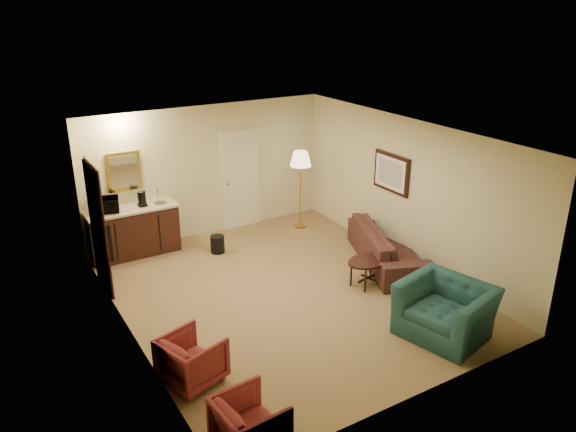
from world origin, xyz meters
name	(u,v)px	position (x,y,z in m)	size (l,w,h in m)	color
ground	(285,292)	(0.00, 0.00, 0.00)	(6.00, 6.00, 0.00)	olive
room_walls	(256,181)	(-0.10, 0.77, 1.72)	(5.02, 6.01, 2.61)	beige
wetbar_cabinet	(134,231)	(-1.65, 2.72, 0.46)	(1.64, 0.58, 0.92)	#341510
sofa	(389,240)	(2.15, 0.00, 0.45)	(2.29, 0.67, 0.90)	black
teal_armchair	(446,302)	(1.31, -2.20, 0.52)	(1.19, 0.77, 1.04)	#1D484A
rose_chair_near	(192,357)	(-2.15, -1.35, 0.35)	(0.68, 0.63, 0.70)	maroon
rose_chair_far	(250,422)	(-2.05, -2.72, 0.34)	(0.67, 0.63, 0.69)	maroon
coffee_table	(368,272)	(1.34, -0.46, 0.22)	(0.78, 0.53, 0.45)	black
floor_lamp	(300,190)	(1.70, 2.26, 0.82)	(0.43, 0.43, 1.64)	gold
waste_bin	(218,244)	(-0.30, 2.00, 0.17)	(0.27, 0.27, 0.33)	black
microwave	(105,203)	(-2.10, 2.76, 1.08)	(0.48, 0.26, 0.32)	black
coffee_maker	(142,199)	(-1.44, 2.72, 1.06)	(0.15, 0.15, 0.28)	black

